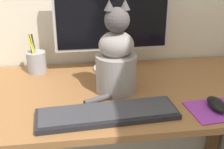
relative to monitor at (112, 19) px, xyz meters
name	(u,v)px	position (x,y,z in m)	size (l,w,h in m)	color
desk	(107,113)	(-0.05, -0.22, -0.34)	(1.34, 0.63, 0.72)	brown
monitor	(112,19)	(0.00, 0.00, 0.00)	(0.50, 0.17, 0.42)	#B2B2B7
keyboard	(107,113)	(-0.07, -0.41, -0.22)	(0.48, 0.17, 0.02)	black
mousepad_right	(215,110)	(0.30, -0.42, -0.23)	(0.19, 0.17, 0.00)	purple
computer_mouse_right	(217,104)	(0.31, -0.41, -0.22)	(0.06, 0.11, 0.03)	black
cat	(116,59)	(-0.02, -0.22, -0.10)	(0.22, 0.21, 0.36)	gray
pen_cup	(36,62)	(-0.34, 0.02, -0.19)	(0.08, 0.08, 0.18)	#99999E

